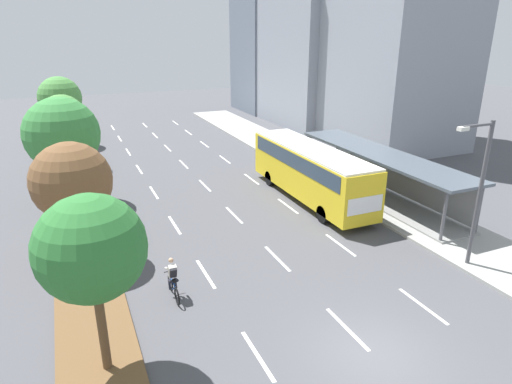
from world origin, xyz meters
The scene contains 18 objects.
ground_plane centered at (0.00, 0.00, 0.00)m, with size 140.00×140.00×0.00m, color #4C4C51.
median_strip centered at (-8.30, 20.00, 0.06)m, with size 2.60×52.00×0.12m, color brown.
sidewalk_right centered at (9.25, 20.00, 0.07)m, with size 4.50×52.00×0.15m, color #9E9E99.
lane_divider_left centered at (-3.50, 18.48, 0.00)m, with size 0.14×47.95×0.01m.
lane_divider_center centered at (0.00, 18.48, 0.00)m, with size 0.14×47.95×0.01m.
lane_divider_right centered at (3.50, 18.48, 0.00)m, with size 0.14×47.95×0.01m.
bus_shelter centered at (9.53, 11.68, 1.86)m, with size 2.90×13.88×2.86m.
bus centered at (5.25, 13.32, 2.07)m, with size 2.54×11.29×3.37m.
cyclist centered at (-5.20, 5.91, 0.79)m, with size 0.46×1.82×1.71m.
median_tree_nearest centered at (-8.07, 2.75, 4.25)m, with size 3.16×3.16×5.73m.
median_tree_second centered at (-8.35, 10.63, 3.84)m, with size 3.49×3.49×5.48m.
median_tree_third centered at (-8.52, 18.52, 4.34)m, with size 4.34×4.34×6.40m.
median_tree_fourth centered at (-8.36, 26.40, 3.95)m, with size 3.42×3.42×5.55m.
median_tree_fifth centered at (-8.37, 34.28, 4.40)m, with size 3.75×3.75×6.17m.
streetlight centered at (7.42, 3.10, 3.89)m, with size 1.91×0.24×6.50m.
building_near_right centered at (19.44, 23.88, 12.09)m, with size 9.34×12.90×24.18m, color #8E939E.
building_mid_right centered at (16.75, 35.31, 7.22)m, with size 6.01×13.31×14.43m, color #8E939E.
building_far_right centered at (18.51, 45.31, 11.86)m, with size 9.91×8.57×23.72m, color slate.
Camera 1 is at (-8.26, -9.33, 10.03)m, focal length 31.05 mm.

